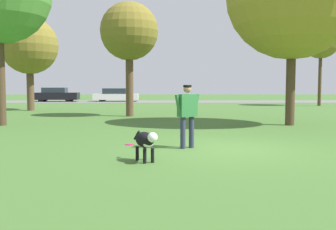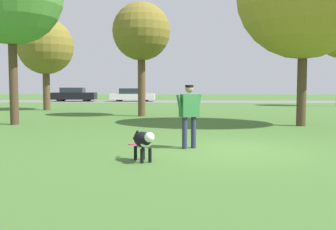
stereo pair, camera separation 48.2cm
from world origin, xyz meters
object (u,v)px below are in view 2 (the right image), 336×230
at_px(parked_car_white, 132,95).
at_px(frisbee, 133,144).
at_px(parked_car_black, 74,95).
at_px(dog, 143,141).
at_px(tree_mid_center, 141,32).
at_px(tree_far_left, 46,47).
at_px(person, 189,111).

bearing_deg(parked_car_white, frisbee, -83.71).
distance_m(parked_car_black, parked_car_white, 5.81).
bearing_deg(parked_car_white, dog, -83.31).
bearing_deg(parked_car_black, frisbee, -73.21).
height_order(tree_mid_center, parked_car_black, tree_mid_center).
xyz_separation_m(tree_far_left, parked_car_white, (3.67, 13.79, -3.39)).
distance_m(dog, tree_far_left, 18.91).
bearing_deg(tree_far_left, tree_mid_center, -35.38).
distance_m(tree_mid_center, tree_far_left, 8.12).
height_order(tree_far_left, parked_car_white, tree_far_left).
xyz_separation_m(dog, tree_far_left, (-7.96, 16.77, 3.58)).
xyz_separation_m(tree_mid_center, parked_car_black, (-8.75, 18.39, -3.59)).
height_order(frisbee, parked_car_black, parked_car_black).
distance_m(person, parked_car_white, 29.28).
height_order(dog, parked_car_white, parked_car_white).
bearing_deg(person, dog, -149.90).
height_order(dog, tree_mid_center, tree_mid_center).
height_order(frisbee, tree_far_left, tree_far_left).
relative_size(person, frisbee, 6.64).
xyz_separation_m(frisbee, tree_mid_center, (-0.82, 9.71, 4.25)).
bearing_deg(frisbee, dog, -77.30).
bearing_deg(tree_mid_center, parked_car_black, 115.46).
relative_size(parked_car_black, parked_car_white, 0.99).
relative_size(dog, tree_mid_center, 0.16).
relative_size(dog, frisbee, 3.89).
distance_m(dog, tree_mid_center, 12.74).
bearing_deg(parked_car_black, tree_mid_center, -66.56).
bearing_deg(tree_mid_center, frisbee, -85.19).
bearing_deg(person, parked_car_white, 69.03).
xyz_separation_m(tree_mid_center, parked_car_white, (-2.95, 18.49, -3.63)).
height_order(person, frisbee, person).
relative_size(person, tree_far_left, 0.27).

